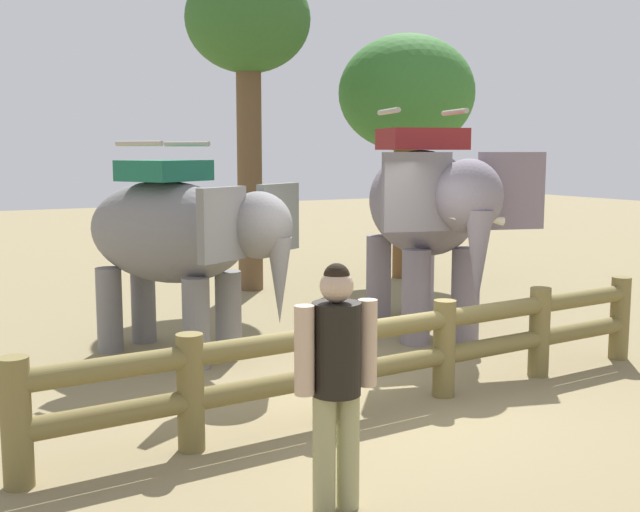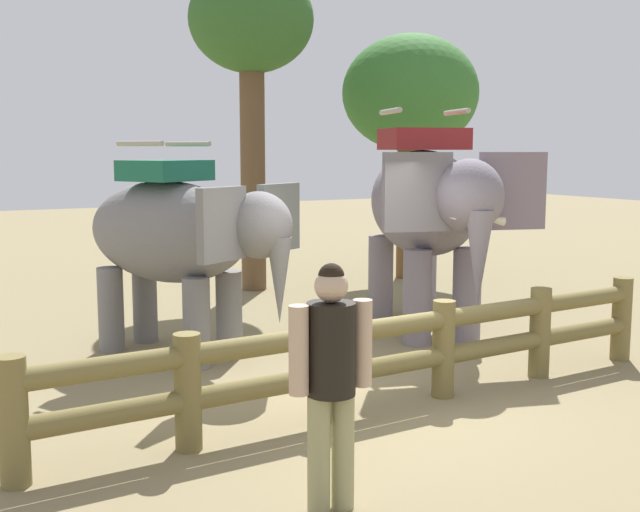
# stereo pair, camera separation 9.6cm
# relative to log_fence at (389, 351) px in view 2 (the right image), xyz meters

# --- Properties ---
(ground_plane) EXTENTS (60.00, 60.00, 0.00)m
(ground_plane) POSITION_rel_log_fence_xyz_m (0.00, 0.13, -0.60)
(ground_plane) COLOR olive
(log_fence) EXTENTS (7.49, 0.68, 1.05)m
(log_fence) POSITION_rel_log_fence_xyz_m (0.00, 0.00, 0.00)
(log_fence) COLOR brown
(log_fence) RESTS_ON ground
(elephant_near_left) EXTENTS (2.58, 3.20, 2.74)m
(elephant_near_left) POSITION_rel_log_fence_xyz_m (-1.23, 2.98, 0.94)
(elephant_near_left) COLOR slate
(elephant_near_left) RESTS_ON ground
(elephant_center) EXTENTS (2.52, 3.85, 3.22)m
(elephant_center) POSITION_rel_log_fence_xyz_m (2.32, 2.59, 1.21)
(elephant_center) COLOR slate
(elephant_center) RESTS_ON ground
(tourist_woman_in_black) EXTENTS (0.65, 0.37, 1.84)m
(tourist_woman_in_black) POSITION_rel_log_fence_xyz_m (-1.63, -1.75, 0.46)
(tourist_woman_in_black) COLOR #969364
(tourist_woman_in_black) RESTS_ON ground
(tree_far_left) EXTENTS (2.76, 2.76, 4.95)m
(tree_far_left) POSITION_rel_log_fence_xyz_m (4.91, 6.86, 3.09)
(tree_far_left) COLOR brown
(tree_far_left) RESTS_ON ground
(tree_back_center) EXTENTS (2.29, 2.29, 5.98)m
(tree_back_center) POSITION_rel_log_fence_xyz_m (1.52, 7.06, 4.17)
(tree_back_center) COLOR brown
(tree_back_center) RESTS_ON ground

